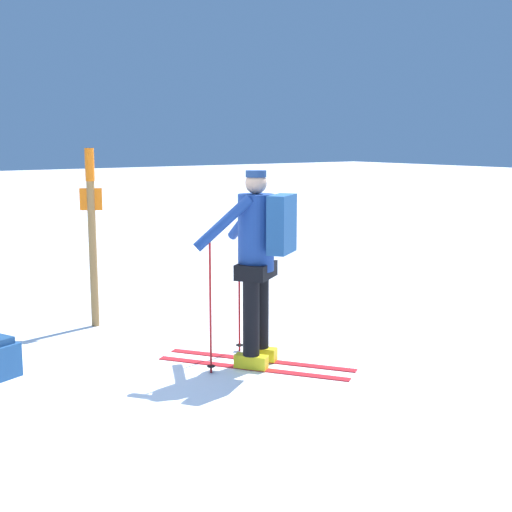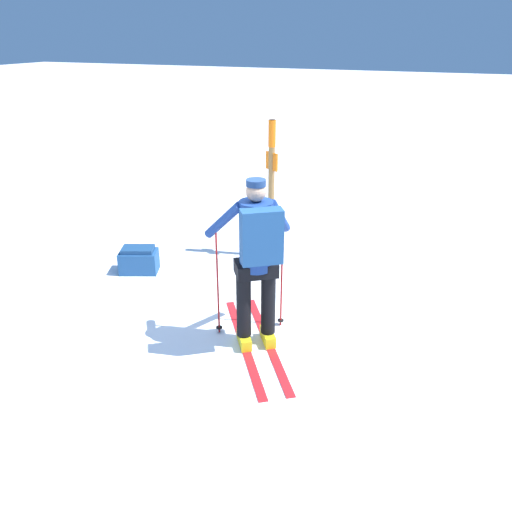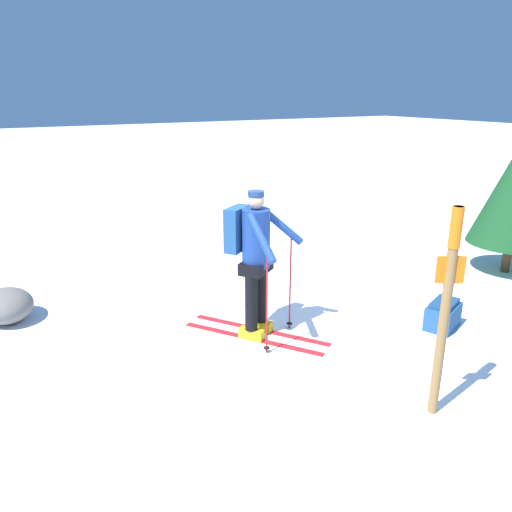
{
  "view_description": "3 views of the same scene",
  "coord_description": "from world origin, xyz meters",
  "views": [
    {
      "loc": [
        5.38,
        -3.04,
        2.08
      ],
      "look_at": [
        0.25,
        0.65,
        1.02
      ],
      "focal_mm": 50.0,
      "sensor_mm": 36.0,
      "label": 1
    },
    {
      "loc": [
        4.36,
        2.31,
        3.03
      ],
      "look_at": [
        0.25,
        0.65,
        1.02
      ],
      "focal_mm": 35.0,
      "sensor_mm": 36.0,
      "label": 2
    },
    {
      "loc": [
        -4.52,
        3.42,
        2.86
      ],
      "look_at": [
        0.25,
        0.65,
        1.02
      ],
      "focal_mm": 35.0,
      "sensor_mm": 36.0,
      "label": 3
    }
  ],
  "objects": [
    {
      "name": "dropped_backpack",
      "position": [
        -0.76,
        -1.49,
        0.17
      ],
      "size": [
        0.48,
        0.58,
        0.36
      ],
      "color": "navy",
      "rests_on": "ground_plane"
    },
    {
      "name": "skier",
      "position": [
        0.27,
        0.66,
        1.04
      ],
      "size": [
        1.71,
        1.31,
        1.79
      ],
      "color": "red",
      "rests_on": "ground_plane"
    },
    {
      "name": "trail_marker",
      "position": [
        -1.92,
        -0.0,
        1.15
      ],
      "size": [
        0.15,
        0.22,
        1.96
      ],
      "color": "olive",
      "rests_on": "ground_plane"
    },
    {
      "name": "ground_plane",
      "position": [
        0.0,
        0.0,
        0.0
      ],
      "size": [
        80.0,
        80.0,
        0.0
      ],
      "primitive_type": "plane",
      "color": "white"
    },
    {
      "name": "rock_boulder",
      "position": [
        2.22,
        3.24,
        0.21
      ],
      "size": [
        0.77,
        0.65,
        0.42
      ],
      "primitive_type": "ellipsoid",
      "color": "slate",
      "rests_on": "ground_plane"
    }
  ]
}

